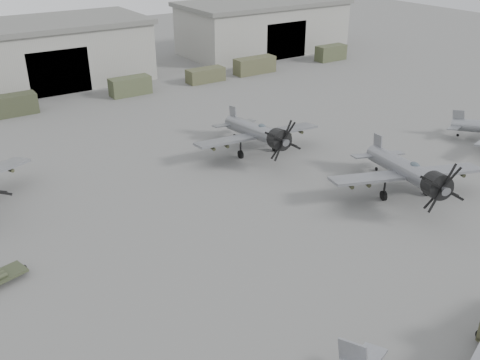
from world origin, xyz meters
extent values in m
plane|color=#595957|center=(0.00, 0.00, 0.00)|extent=(220.00, 220.00, 0.00)
cube|color=gray|center=(0.00, 62.00, 4.00)|extent=(28.00, 14.00, 8.00)
cube|color=#5F5F5A|center=(0.00, 62.00, 8.35)|extent=(29.00, 14.80, 0.70)
cube|color=black|center=(0.00, 55.20, 3.00)|extent=(8.12, 0.40, 6.00)
cube|color=gray|center=(38.00, 62.00, 4.00)|extent=(28.00, 14.00, 8.00)
cube|color=#5F5F5A|center=(38.00, 62.00, 8.35)|extent=(29.00, 14.80, 0.70)
cube|color=black|center=(38.00, 55.20, 3.00)|extent=(8.12, 0.40, 6.00)
cube|color=#343925|center=(-7.14, 50.00, 1.23)|extent=(5.06, 2.20, 2.46)
cube|color=#444B31|center=(7.70, 50.00, 1.19)|extent=(5.47, 2.20, 2.39)
cube|color=#484A30|center=(19.36, 50.00, 0.98)|extent=(5.58, 2.20, 1.97)
cube|color=#494A30|center=(28.03, 50.00, 1.22)|extent=(6.58, 2.20, 2.45)
cube|color=#42482F|center=(43.54, 50.00, 1.24)|extent=(5.28, 2.20, 2.48)
cube|color=gray|center=(-3.34, -3.51, 2.46)|extent=(0.68, 1.68, 2.08)
cylinder|color=gray|center=(15.81, 10.19, 2.34)|extent=(5.48, 11.10, 3.32)
cylinder|color=black|center=(14.04, 5.52, 3.13)|extent=(2.48, 2.29, 2.21)
cube|color=gray|center=(15.58, 9.59, 2.07)|extent=(13.25, 6.90, 0.60)
cube|color=gray|center=(17.58, 14.86, 2.51)|extent=(0.75, 1.70, 2.12)
ellipsoid|color=#3F4C54|center=(15.20, 8.60, 3.30)|extent=(1.05, 1.42, 0.59)
cylinder|color=black|center=(13.62, 10.11, 0.37)|extent=(0.58, 0.90, 0.85)
cylinder|color=black|center=(17.39, 8.68, 0.37)|extent=(0.58, 0.90, 0.85)
cylinder|color=black|center=(17.46, 14.56, 0.16)|extent=(0.24, 0.36, 0.34)
cube|color=gray|center=(31.37, 16.22, 2.10)|extent=(0.49, 1.45, 1.77)
cylinder|color=black|center=(31.44, 15.96, 0.13)|extent=(0.18, 0.30, 0.28)
cylinder|color=gray|center=(10.43, 24.67, 2.28)|extent=(2.80, 11.07, 3.23)
cylinder|color=black|center=(9.87, 19.84, 3.05)|extent=(2.14, 1.85, 2.15)
cube|color=gray|center=(10.36, 24.05, 2.02)|extent=(13.10, 3.75, 0.58)
cube|color=gray|center=(10.99, 29.50, 2.44)|extent=(0.32, 1.72, 2.07)
ellipsoid|color=#3F4C54|center=(10.24, 23.02, 3.21)|extent=(0.76, 1.30, 0.58)
cylinder|color=black|center=(8.38, 24.07, 0.36)|extent=(0.38, 0.86, 0.83)
cylinder|color=black|center=(12.29, 23.62, 0.36)|extent=(0.38, 0.86, 0.83)
cylinder|color=black|center=(10.95, 29.19, 0.16)|extent=(0.16, 0.34, 0.33)
camera|label=1|loc=(-18.36, -16.55, 21.30)|focal=40.00mm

